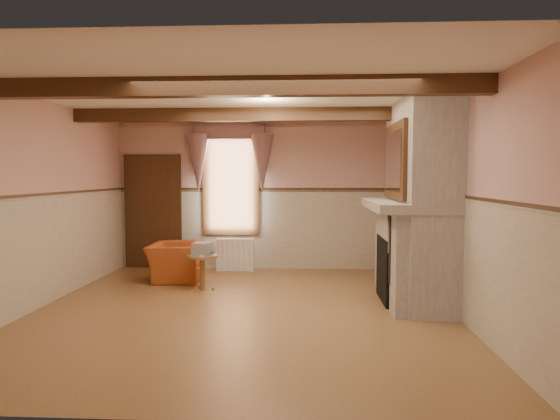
# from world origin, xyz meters

# --- Properties ---
(floor) EXTENTS (5.50, 6.00, 0.01)m
(floor) POSITION_xyz_m (0.00, 0.00, 0.00)
(floor) COLOR brown
(floor) RESTS_ON ground
(ceiling) EXTENTS (5.50, 6.00, 0.01)m
(ceiling) POSITION_xyz_m (0.00, 0.00, 2.80)
(ceiling) COLOR silver
(ceiling) RESTS_ON wall_back
(wall_back) EXTENTS (5.50, 0.02, 2.80)m
(wall_back) POSITION_xyz_m (0.00, 3.00, 1.40)
(wall_back) COLOR tan
(wall_back) RESTS_ON floor
(wall_front) EXTENTS (5.50, 0.02, 2.80)m
(wall_front) POSITION_xyz_m (0.00, -3.00, 1.40)
(wall_front) COLOR tan
(wall_front) RESTS_ON floor
(wall_left) EXTENTS (0.02, 6.00, 2.80)m
(wall_left) POSITION_xyz_m (-2.75, 0.00, 1.40)
(wall_left) COLOR tan
(wall_left) RESTS_ON floor
(wall_right) EXTENTS (0.02, 6.00, 2.80)m
(wall_right) POSITION_xyz_m (2.75, 0.00, 1.40)
(wall_right) COLOR tan
(wall_right) RESTS_ON floor
(wainscot) EXTENTS (5.50, 6.00, 1.50)m
(wainscot) POSITION_xyz_m (0.00, 0.00, 0.75)
(wainscot) COLOR #C0B49A
(wainscot) RESTS_ON floor
(chair_rail) EXTENTS (5.50, 6.00, 0.08)m
(chair_rail) POSITION_xyz_m (0.00, 0.00, 1.50)
(chair_rail) COLOR black
(chair_rail) RESTS_ON wainscot
(firebox) EXTENTS (0.20, 0.95, 0.90)m
(firebox) POSITION_xyz_m (2.00, 0.60, 0.45)
(firebox) COLOR black
(firebox) RESTS_ON floor
(armchair) EXTENTS (0.87, 0.99, 0.63)m
(armchair) POSITION_xyz_m (-1.37, 1.81, 0.31)
(armchair) COLOR #994219
(armchair) RESTS_ON floor
(side_table) EXTENTS (0.61, 0.61, 0.55)m
(side_table) POSITION_xyz_m (-0.76, 1.08, 0.28)
(side_table) COLOR brown
(side_table) RESTS_ON floor
(book_stack) EXTENTS (0.29, 0.34, 0.20)m
(book_stack) POSITION_xyz_m (-0.75, 1.06, 0.65)
(book_stack) COLOR #B7AD8C
(book_stack) RESTS_ON side_table
(radiator) EXTENTS (0.70, 0.19, 0.60)m
(radiator) POSITION_xyz_m (-0.49, 2.70, 0.30)
(radiator) COLOR silver
(radiator) RESTS_ON floor
(bowl) EXTENTS (0.35, 0.35, 0.09)m
(bowl) POSITION_xyz_m (2.24, 0.48, 1.46)
(bowl) COLOR brown
(bowl) RESTS_ON mantel
(mantel_clock) EXTENTS (0.14, 0.24, 0.20)m
(mantel_clock) POSITION_xyz_m (2.24, 1.40, 1.52)
(mantel_clock) COLOR black
(mantel_clock) RESTS_ON mantel
(oil_lamp) EXTENTS (0.11, 0.11, 0.28)m
(oil_lamp) POSITION_xyz_m (2.24, 0.94, 1.56)
(oil_lamp) COLOR gold
(oil_lamp) RESTS_ON mantel
(candle_red) EXTENTS (0.06, 0.06, 0.16)m
(candle_red) POSITION_xyz_m (2.24, -0.17, 1.50)
(candle_red) COLOR maroon
(candle_red) RESTS_ON mantel
(jar_yellow) EXTENTS (0.06, 0.06, 0.12)m
(jar_yellow) POSITION_xyz_m (2.24, 0.35, 1.48)
(jar_yellow) COLOR yellow
(jar_yellow) RESTS_ON mantel
(fireplace) EXTENTS (0.85, 2.00, 2.80)m
(fireplace) POSITION_xyz_m (2.42, 0.60, 1.40)
(fireplace) COLOR gray
(fireplace) RESTS_ON floor
(mantel) EXTENTS (1.05, 2.05, 0.12)m
(mantel) POSITION_xyz_m (2.24, 0.60, 1.36)
(mantel) COLOR gray
(mantel) RESTS_ON fireplace
(overmantel_mirror) EXTENTS (0.06, 1.44, 1.04)m
(overmantel_mirror) POSITION_xyz_m (2.06, 0.60, 1.97)
(overmantel_mirror) COLOR silver
(overmantel_mirror) RESTS_ON fireplace
(door) EXTENTS (1.10, 0.10, 2.10)m
(door) POSITION_xyz_m (-2.10, 2.94, 1.05)
(door) COLOR black
(door) RESTS_ON floor
(window) EXTENTS (1.06, 0.08, 2.02)m
(window) POSITION_xyz_m (-0.60, 2.97, 1.65)
(window) COLOR white
(window) RESTS_ON wall_back
(window_drapes) EXTENTS (1.30, 0.14, 1.40)m
(window_drapes) POSITION_xyz_m (-0.60, 2.88, 2.25)
(window_drapes) COLOR gray
(window_drapes) RESTS_ON wall_back
(ceiling_beam_front) EXTENTS (5.50, 0.18, 0.20)m
(ceiling_beam_front) POSITION_xyz_m (0.00, -1.20, 2.70)
(ceiling_beam_front) COLOR black
(ceiling_beam_front) RESTS_ON ceiling
(ceiling_beam_back) EXTENTS (5.50, 0.18, 0.20)m
(ceiling_beam_back) POSITION_xyz_m (0.00, 1.20, 2.70)
(ceiling_beam_back) COLOR black
(ceiling_beam_back) RESTS_ON ceiling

